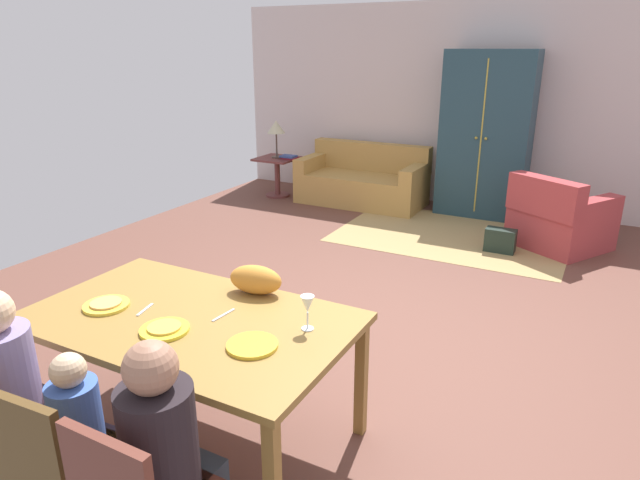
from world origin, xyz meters
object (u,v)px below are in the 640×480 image
(person_man, at_px, (17,401))
(person_woman, at_px, (169,469))
(plate_near_man, at_px, (106,305))
(handbag, at_px, (500,241))
(side_table, at_px, (277,171))
(book_lower, at_px, (290,158))
(plate_near_woman, at_px, (252,345))
(book_upper, at_px, (288,156))
(plate_near_child, at_px, (165,330))
(table_lamp, at_px, (276,128))
(armchair, at_px, (559,220))
(dining_table, at_px, (189,328))
(person_child, at_px, (88,448))
(wine_glass, at_px, (307,306))
(couch, at_px, (363,182))
(dining_chair_child, at_px, (53,461))
(armoire, at_px, (486,135))
(cat, at_px, (256,280))

(person_man, relative_size, person_woman, 1.00)
(plate_near_man, bearing_deg, handbag, 70.53)
(side_table, distance_m, book_lower, 0.31)
(plate_near_woman, bearing_deg, book_upper, 119.27)
(handbag, bearing_deg, plate_near_child, -103.00)
(side_table, xyz_separation_m, table_lamp, (-0.00, 0.00, 0.63))
(armchair, relative_size, book_lower, 5.34)
(person_woman, relative_size, armchair, 0.95)
(dining_table, xyz_separation_m, plate_near_child, (-0.00, -0.18, 0.08))
(book_upper, bearing_deg, person_child, -67.68)
(person_child, bearing_deg, wine_glass, 54.68)
(wine_glass, bearing_deg, handbag, 85.18)
(book_lower, bearing_deg, couch, 13.58)
(wine_glass, xyz_separation_m, couch, (-1.83, 4.90, -0.59))
(plate_near_child, relative_size, table_lamp, 0.46)
(plate_near_man, height_order, handbag, plate_near_man)
(plate_near_man, relative_size, person_woman, 0.23)
(plate_near_man, xyz_separation_m, dining_chair_child, (0.49, -0.76, -0.28))
(armchair, height_order, armoire, armoire)
(wine_glass, height_order, armoire, armoire)
(person_woman, bearing_deg, person_man, -180.00)
(person_woman, relative_size, book_lower, 5.04)
(dining_chair_child, xyz_separation_m, person_child, (-0.01, 0.17, -0.06))
(dining_table, height_order, person_man, person_man)
(person_woman, bearing_deg, couch, 106.20)
(plate_near_man, bearing_deg, dining_table, 13.99)
(armoire, height_order, book_upper, armoire)
(plate_near_woman, bearing_deg, wine_glass, 62.00)
(plate_near_child, bearing_deg, person_woman, -47.58)
(armoire, bearing_deg, person_man, -98.45)
(plate_near_child, xyz_separation_m, handbag, (0.95, 4.10, -0.64))
(plate_near_child, height_order, book_upper, plate_near_child)
(cat, distance_m, book_upper, 5.00)
(plate_near_child, distance_m, person_woman, 0.76)
(person_woman, height_order, armchair, person_woman)
(dining_table, distance_m, plate_near_woman, 0.50)
(cat, distance_m, armoire, 4.88)
(person_man, relative_size, armchair, 0.95)
(couch, relative_size, armchair, 1.50)
(cat, bearing_deg, book_lower, 109.65)
(person_child, distance_m, handbag, 4.74)
(cat, height_order, book_upper, cat)
(couch, xyz_separation_m, handbag, (2.14, -1.16, -0.17))
(person_man, relative_size, table_lamp, 2.05)
(person_child, relative_size, book_upper, 4.20)
(dining_table, xyz_separation_m, dining_chair_child, (0.00, -0.88, -0.20))
(plate_near_child, distance_m, wine_glass, 0.74)
(person_child, bearing_deg, book_lower, 112.15)
(person_woman, height_order, book_lower, person_woman)
(plate_near_woman, relative_size, book_lower, 1.14)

